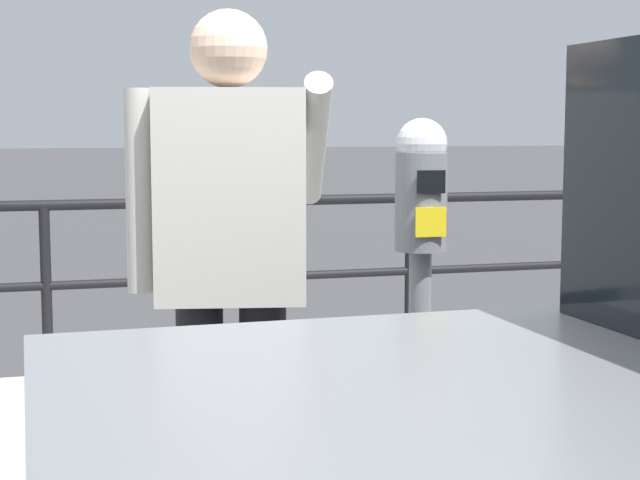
# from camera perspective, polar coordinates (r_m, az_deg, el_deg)

# --- Properties ---
(sidewalk_curb) EXTENTS (36.00, 3.39, 0.13)m
(sidewalk_curb) POSITION_cam_1_polar(r_m,az_deg,el_deg) (4.61, -1.06, -12.60)
(sidewalk_curb) COLOR #ADA8A0
(sidewalk_curb) RESTS_ON ground
(parking_meter) EXTENTS (0.16, 0.17, 1.47)m
(parking_meter) POSITION_cam_1_polar(r_m,az_deg,el_deg) (3.10, 5.80, -0.83)
(parking_meter) COLOR slate
(parking_meter) RESTS_ON sidewalk_curb
(pedestrian_at_meter) EXTENTS (0.73, 0.61, 1.80)m
(pedestrian_at_meter) POSITION_cam_1_polar(r_m,az_deg,el_deg) (3.14, -5.17, -0.77)
(pedestrian_at_meter) COLOR black
(pedestrian_at_meter) RESTS_ON sidewalk_curb
(background_railing) EXTENTS (24.06, 0.06, 1.04)m
(background_railing) POSITION_cam_1_polar(r_m,az_deg,el_deg) (5.87, -4.81, -0.34)
(background_railing) COLOR black
(background_railing) RESTS_ON sidewalk_curb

